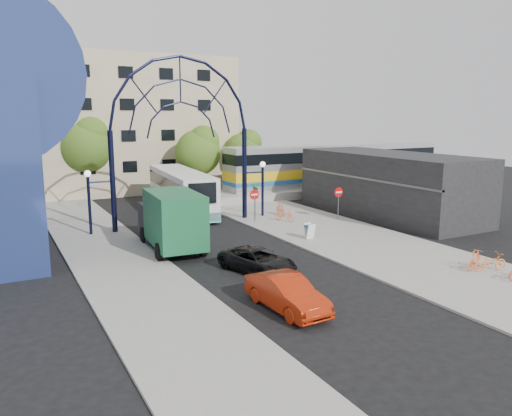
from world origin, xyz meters
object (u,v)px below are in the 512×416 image
sandwich_board (309,229)px  tree_north_c (244,150)px  train_car (337,164)px  gateway_arch (181,107)px  do_not_enter_sign (339,195)px  bike_far_a (490,262)px  street_name_sign (255,194)px  tree_north_b (86,144)px  bike_near_b (280,209)px  stop_sign (254,198)px  bike_far_b (475,260)px  city_bus (181,190)px  tree_north_a (199,150)px  red_sedan (287,293)px  bike_near_a (284,215)px  black_suv (258,260)px  green_truck (171,220)px

sandwich_board → tree_north_c: (6.52, 21.95, 3.53)m
train_car → gateway_arch: bearing=-158.2°
do_not_enter_sign → bike_far_a: size_ratio=1.38×
street_name_sign → tree_north_b: 19.81m
tree_north_b → bike_far_a: 36.97m
tree_north_c → bike_near_b: (-4.19, -14.46, -3.65)m
stop_sign → tree_north_c: bearing=65.3°
gateway_arch → sandwich_board: 12.52m
bike_far_b → street_name_sign: bearing=-2.7°
tree_north_b → city_bus: 12.61m
stop_sign → bike_near_b: size_ratio=1.48×
gateway_arch → do_not_enter_sign: 13.43m
gateway_arch → tree_north_a: gateway_arch is taller
street_name_sign → tree_north_c: 16.95m
tree_north_a → bike_far_a: size_ratio=3.89×
sandwich_board → tree_north_b: size_ratio=0.12×
stop_sign → gateway_arch: bearing=157.4°
street_name_sign → tree_north_b: size_ratio=0.35×
tree_north_c → bike_far_a: bearing=-94.0°
street_name_sign → red_sedan: size_ratio=0.63×
tree_north_a → bike_near_a: (0.91, -14.55, -4.03)m
street_name_sign → bike_far_b: size_ratio=1.70×
sandwich_board → bike_near_b: bike_near_b is taller
street_name_sign → tree_north_b: tree_north_b is taller
bike_near_b → bike_far_b: bike_near_b is taller
black_suv → red_sedan: red_sedan is taller
tree_north_a → green_truck: bearing=-117.1°
train_car → bike_far_b: bearing=-112.5°
sandwich_board → bike_far_a: bearing=-66.8°
stop_sign → street_name_sign: 0.74m
tree_north_c → tree_north_a: bearing=-161.6°
bike_near_a → tree_north_a: bearing=64.5°
do_not_enter_sign → bike_far_b: bearing=-96.5°
bike_near_a → sandwich_board: bearing=-134.0°
bike_far_a → tree_north_a: bearing=23.3°
bike_near_b → train_car: bearing=45.6°
street_name_sign → bike_near_b: (2.73, 0.87, -1.50)m
tree_north_c → black_suv: tree_north_c is taller
tree_north_a → red_sedan: size_ratio=1.58×
bike_near_b → red_sedan: bearing=-110.0°
green_truck → bike_far_b: green_truck is taller
black_suv → bike_near_a: size_ratio=2.58×
street_name_sign → bike_near_a: (1.83, -1.23, -1.56)m
tree_north_a → tree_north_b: (-10.00, 4.00, 0.66)m
city_bus → green_truck: 11.94m
city_bus → bike_far_b: 23.96m
gateway_arch → bike_far_b: size_ratio=8.27×
train_car → bike_far_b: size_ratio=15.22×
city_bus → bike_near_b: size_ratio=7.53×
train_car → tree_north_a: size_ratio=3.59×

